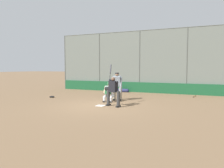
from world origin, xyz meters
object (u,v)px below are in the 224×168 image
object	(u,v)px
equipment_bag_dugout_side	(122,90)
batter_at_plate	(113,90)
umpire_home	(117,85)
spare_bat_near_backstop	(195,96)
catcher_behind_plate	(108,92)
fielding_glove_on_dirt	(52,97)

from	to	relation	value
equipment_bag_dugout_side	batter_at_plate	bearing A→B (deg)	106.99
batter_at_plate	umpire_home	bearing A→B (deg)	-55.87
spare_bat_near_backstop	equipment_bag_dugout_side	distance (m)	5.46
catcher_behind_plate	spare_bat_near_backstop	world-z (taller)	catcher_behind_plate
batter_at_plate	catcher_behind_plate	bearing A→B (deg)	-38.82
umpire_home	equipment_bag_dugout_side	world-z (taller)	umpire_home
catcher_behind_plate	fielding_glove_on_dirt	xyz separation A→B (m)	(4.09, -0.13, -0.53)
batter_at_plate	catcher_behind_plate	xyz separation A→B (m)	(0.82, -1.22, -0.22)
fielding_glove_on_dirt	batter_at_plate	bearing A→B (deg)	164.57
batter_at_plate	catcher_behind_plate	size ratio (longest dim) A/B	1.87
catcher_behind_plate	spare_bat_near_backstop	xyz separation A→B (m)	(-4.35, -4.39, -0.55)
equipment_bag_dugout_side	fielding_glove_on_dirt	bearing A→B (deg)	58.12
spare_bat_near_backstop	equipment_bag_dugout_side	xyz separation A→B (m)	(5.42, -0.59, 0.10)
batter_at_plate	catcher_behind_plate	world-z (taller)	batter_at_plate
spare_bat_near_backstop	catcher_behind_plate	bearing A→B (deg)	141.71
catcher_behind_plate	spare_bat_near_backstop	distance (m)	6.21
catcher_behind_plate	batter_at_plate	bearing A→B (deg)	120.36
spare_bat_near_backstop	fielding_glove_on_dirt	bearing A→B (deg)	123.20
batter_at_plate	umpire_home	distance (m)	2.04
umpire_home	spare_bat_near_backstop	size ratio (longest dim) A/B	1.87
umpire_home	batter_at_plate	bearing A→B (deg)	103.16
catcher_behind_plate	umpire_home	xyz separation A→B (m)	(-0.23, -0.73, 0.31)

